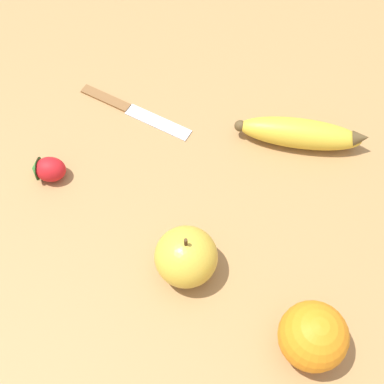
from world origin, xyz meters
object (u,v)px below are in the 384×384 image
(paring_knife, at_px, (131,109))
(strawberry, at_px, (48,169))
(banana, at_px, (301,133))
(apple, at_px, (186,257))
(orange, at_px, (313,336))

(paring_knife, bearing_deg, strawberry, -12.65)
(banana, relative_size, strawberry, 3.46)
(banana, height_order, strawberry, banana)
(apple, bearing_deg, banana, 131.13)
(orange, xyz_separation_m, strawberry, (-0.30, -0.30, -0.02))
(banana, height_order, apple, apple)
(banana, distance_m, paring_knife, 0.27)
(banana, height_order, orange, orange)
(strawberry, bearing_deg, banana, -166.31)
(strawberry, height_order, paring_knife, strawberry)
(apple, relative_size, paring_knife, 0.52)
(strawberry, xyz_separation_m, paring_knife, (-0.10, 0.13, -0.01))
(strawberry, relative_size, paring_knife, 0.34)
(orange, height_order, paring_knife, orange)
(orange, height_order, strawberry, orange)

